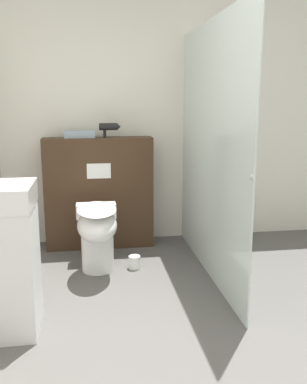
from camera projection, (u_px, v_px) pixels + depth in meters
name	position (u px, v px, depth m)	size (l,w,h in m)	color
ground_plane	(201.00, 384.00, 2.17)	(12.00, 12.00, 0.00)	#565451
wall_back	(142.00, 116.00, 4.25)	(8.00, 0.06, 2.50)	silver
partition_panel	(99.00, 193.00, 4.12)	(1.03, 0.24, 1.07)	#3D2819
shower_glass	(210.00, 151.00, 3.40)	(0.04, 1.91, 2.02)	silver
toilet	(97.00, 231.00, 3.52)	(0.35, 0.69, 0.57)	white
hair_drier	(109.00, 127.00, 3.97)	(0.20, 0.07, 0.14)	black
folded_towel	(80.00, 134.00, 3.99)	(0.28, 0.18, 0.07)	#8C9EAD
spare_toilet_roll	(134.00, 262.00, 3.65)	(0.10, 0.10, 0.11)	white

